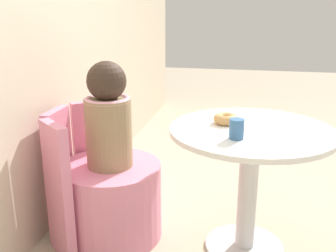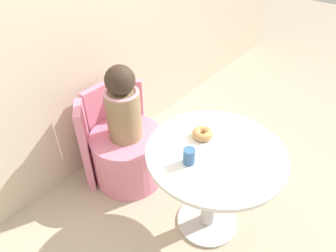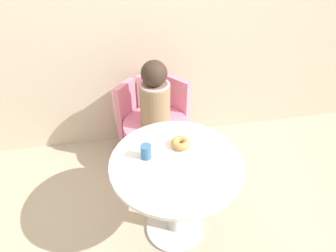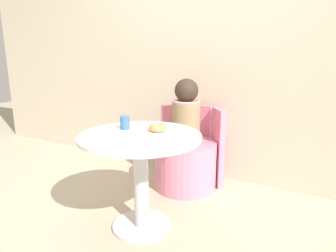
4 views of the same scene
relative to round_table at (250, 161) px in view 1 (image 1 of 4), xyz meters
The scene contains 8 objects.
ground_plane 0.49m from the round_table, 52.64° to the right, with size 12.00×12.00×0.00m, color #B7A88E.
back_wall 1.32m from the round_table, 89.35° to the left, with size 6.00×0.06×2.40m.
round_table is the anchor object (origin of this frame).
tub_chair 0.77m from the round_table, 91.78° to the left, with size 0.54×0.54×0.41m.
booth_backrest 0.95m from the round_table, 91.36° to the left, with size 0.63×0.23×0.70m.
child_figure 0.74m from the round_table, 91.78° to the left, with size 0.24×0.24×0.55m.
donut 0.24m from the round_table, 67.26° to the left, with size 0.12×0.12×0.05m.
cup 0.28m from the round_table, 158.53° to the left, with size 0.06×0.06×0.09m.
Camera 1 is at (-1.84, 0.04, 1.22)m, focal length 42.00 mm.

